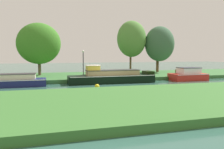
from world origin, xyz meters
The scene contains 13 objects.
ground_plane centered at (0.00, 0.00, 0.00)m, with size 120.00×120.00×0.00m, color #325D51.
riverbank_far centered at (0.00, 7.00, 0.20)m, with size 72.00×10.00×0.40m, color #376A34.
riverbank_near centered at (0.00, -9.00, 0.20)m, with size 72.00×10.00×0.40m, color #386E2E.
navy_barge centered at (-8.65, 1.20, 0.53)m, with size 5.02×1.93×1.22m.
black_narrowboat centered at (0.57, 1.20, 0.65)m, with size 9.10×1.92×1.91m.
red_cruiser centered at (9.79, 1.20, 0.61)m, with size 4.13×2.21×1.50m.
willow_tree_left centered at (-6.86, 8.11, 4.34)m, with size 5.34×3.63×6.49m.
willow_tree_centre centered at (5.70, 8.88, 5.18)m, with size 4.24×3.26×7.35m.
willow_tree_right centered at (9.82, 8.33, 4.51)m, with size 4.38×3.58×6.65m.
lamp_post centered at (-2.12, 3.29, 2.31)m, with size 0.24×0.24×3.06m.
mooring_post_near centered at (8.89, 2.33, 0.80)m, with size 0.19×0.19×0.81m, color #443F21.
mooring_post_far centered at (1.76, 2.33, 0.83)m, with size 0.12×0.12×0.86m, color brown.
channel_buoy centered at (-1.81, -2.32, 0.21)m, with size 0.42×0.42×0.42m, color yellow.
Camera 1 is at (-6.03, -21.66, 3.01)m, focal length 36.53 mm.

